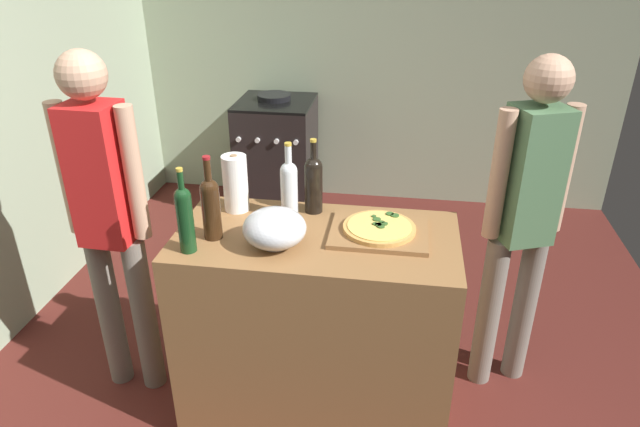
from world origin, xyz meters
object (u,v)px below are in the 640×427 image
object	(u,v)px
wine_bottle_clear	(211,205)
person_in_red	(524,213)
mixing_bowl	(275,228)
stove	(277,156)
paper_towel_roll	(235,183)
wine_bottle_dark	(289,187)
pizza	(379,228)
wine_bottle_amber	(314,182)
wine_bottle_green	(185,216)
person_in_stripes	(108,212)

from	to	relation	value
wine_bottle_clear	person_in_red	xyz separation A→B (m)	(1.30, 0.42, -0.15)
mixing_bowl	stove	size ratio (longest dim) A/B	0.27
paper_towel_roll	wine_bottle_dark	bearing A→B (deg)	-8.46
pizza	wine_bottle_dark	distance (m)	0.42
wine_bottle_amber	wine_bottle_clear	distance (m)	0.48
wine_bottle_dark	wine_bottle_green	distance (m)	0.48
paper_towel_roll	person_in_stripes	bearing A→B (deg)	-164.32
wine_bottle_dark	wine_bottle_amber	world-z (taller)	wine_bottle_dark
wine_bottle_clear	person_in_stripes	world-z (taller)	person_in_stripes
mixing_bowl	person_in_red	world-z (taller)	person_in_red
mixing_bowl	stove	bearing A→B (deg)	102.80
paper_towel_roll	stove	distance (m)	2.02
stove	mixing_bowl	bearing A→B (deg)	-77.20
wine_bottle_green	person_in_stripes	distance (m)	0.53
wine_bottle_clear	paper_towel_roll	bearing A→B (deg)	84.94
wine_bottle_dark	stove	world-z (taller)	wine_bottle_dark
wine_bottle_green	wine_bottle_amber	distance (m)	0.60
stove	person_in_stripes	xyz separation A→B (m)	(-0.28, -2.06, 0.50)
wine_bottle_amber	person_in_red	bearing A→B (deg)	7.60
wine_bottle_dark	person_in_stripes	distance (m)	0.81
pizza	person_in_stripes	distance (m)	1.19
paper_towel_roll	wine_bottle_amber	xyz separation A→B (m)	(0.35, 0.03, 0.01)
wine_bottle_green	wine_bottle_clear	size ratio (longest dim) A/B	0.99
person_in_stripes	person_in_red	size ratio (longest dim) A/B	1.02
wine_bottle_clear	person_in_stripes	distance (m)	0.55
wine_bottle_clear	person_in_red	bearing A→B (deg)	18.02
pizza	wine_bottle_clear	bearing A→B (deg)	-169.21
wine_bottle_clear	wine_bottle_dark	bearing A→B (deg)	39.78
stove	person_in_stripes	world-z (taller)	person_in_stripes
wine_bottle_green	stove	world-z (taller)	wine_bottle_green
wine_bottle_clear	stove	size ratio (longest dim) A/B	0.38
pizza	paper_towel_roll	world-z (taller)	paper_towel_roll
wine_bottle_green	stove	xyz separation A→B (m)	(-0.17, 2.29, -0.64)
pizza	wine_bottle_dark	world-z (taller)	wine_bottle_dark
stove	paper_towel_roll	bearing A→B (deg)	-82.26
wine_bottle_amber	wine_bottle_green	bearing A→B (deg)	-136.15
mixing_bowl	wine_bottle_amber	bearing A→B (deg)	72.12
wine_bottle_clear	person_in_red	world-z (taller)	person_in_red
wine_bottle_dark	stove	bearing A→B (deg)	104.63
mixing_bowl	wine_bottle_dark	bearing A→B (deg)	88.25
pizza	paper_towel_roll	size ratio (longest dim) A/B	1.16
wine_bottle_dark	wine_bottle_clear	world-z (taller)	wine_bottle_clear
paper_towel_roll	wine_bottle_dark	distance (m)	0.25
mixing_bowl	person_in_red	distance (m)	1.13
wine_bottle_clear	stove	xyz separation A→B (m)	(-0.24, 2.17, -0.63)
person_in_stripes	wine_bottle_amber	bearing A→B (deg)	11.86
wine_bottle_clear	wine_bottle_green	bearing A→B (deg)	-118.07
pizza	wine_bottle_green	xyz separation A→B (m)	(-0.73, -0.24, 0.12)
person_in_red	pizza	bearing A→B (deg)	-154.88
wine_bottle_clear	person_in_red	distance (m)	1.37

